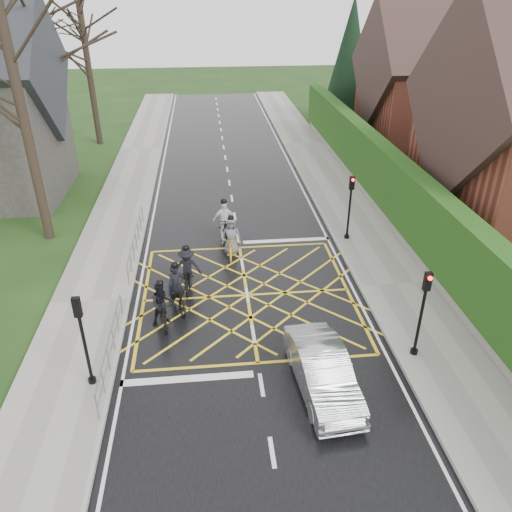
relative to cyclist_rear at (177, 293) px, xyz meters
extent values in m
plane|color=black|center=(2.67, 0.51, -0.62)|extent=(120.00, 120.00, 0.00)
cube|color=black|center=(2.67, 0.51, -0.61)|extent=(9.00, 80.00, 0.01)
cube|color=gray|center=(8.67, 0.51, -0.54)|extent=(3.00, 80.00, 0.15)
cube|color=gray|center=(-3.33, 0.51, -0.54)|extent=(3.00, 80.00, 0.15)
cube|color=slate|center=(10.42, 6.51, -0.27)|extent=(0.50, 38.00, 0.70)
cube|color=#153D10|center=(10.42, 6.51, 1.48)|extent=(0.90, 38.00, 2.80)
cube|color=brown|center=(17.42, 18.51, 2.38)|extent=(9.00, 8.00, 6.00)
cube|color=#34221F|center=(17.42, 18.51, 5.28)|extent=(9.80, 8.80, 8.80)
cube|color=brown|center=(20.12, 18.51, 7.88)|extent=(0.70, 0.70, 1.60)
cylinder|color=black|center=(13.42, 26.51, -0.02)|extent=(0.50, 0.50, 1.20)
cone|color=black|center=(13.42, 26.51, 4.38)|extent=(4.60, 4.60, 10.00)
cylinder|color=black|center=(-6.33, 6.51, 4.88)|extent=(0.44, 0.44, 11.00)
cylinder|color=black|center=(-7.33, 14.51, 5.38)|extent=(0.44, 0.44, 12.00)
cylinder|color=black|center=(-6.63, 22.51, 4.38)|extent=(0.44, 0.44, 10.00)
cylinder|color=slate|center=(-1.98, -2.99, 0.38)|extent=(0.05, 5.00, 0.05)
cylinder|color=slate|center=(-1.98, -2.99, -0.07)|extent=(0.04, 5.00, 0.04)
cylinder|color=slate|center=(-1.98, -5.49, -0.12)|extent=(0.04, 0.04, 1.00)
cylinder|color=slate|center=(-1.98, -0.49, -0.12)|extent=(0.04, 0.04, 1.00)
cylinder|color=slate|center=(-1.98, 4.51, 0.38)|extent=(0.05, 6.00, 0.05)
cylinder|color=slate|center=(-1.98, 4.51, -0.07)|extent=(0.04, 6.00, 0.04)
cylinder|color=slate|center=(-1.98, 1.51, -0.12)|extent=(0.04, 0.04, 1.00)
cylinder|color=slate|center=(-1.98, 7.51, -0.12)|extent=(0.04, 0.04, 1.00)
cylinder|color=black|center=(7.77, 4.71, 0.88)|extent=(0.10, 0.10, 3.00)
cylinder|color=black|center=(7.77, 4.71, -0.47)|extent=(0.24, 0.24, 0.30)
cube|color=black|center=(7.77, 4.71, 2.28)|extent=(0.22, 0.16, 0.62)
sphere|color=#FF0C0C|center=(7.77, 4.59, 2.46)|extent=(0.14, 0.14, 0.14)
cylinder|color=black|center=(7.77, -3.69, 0.88)|extent=(0.10, 0.10, 3.00)
cylinder|color=black|center=(7.77, -3.69, -0.47)|extent=(0.24, 0.24, 0.30)
cube|color=black|center=(7.77, -3.69, 2.28)|extent=(0.22, 0.16, 0.62)
sphere|color=#FF0C0C|center=(7.77, -3.81, 2.46)|extent=(0.14, 0.14, 0.14)
cylinder|color=black|center=(-2.43, -3.99, 0.88)|extent=(0.10, 0.10, 3.00)
cylinder|color=black|center=(-2.43, -3.99, -0.47)|extent=(0.24, 0.24, 0.30)
cube|color=black|center=(-2.43, -3.99, 2.28)|extent=(0.22, 0.16, 0.62)
sphere|color=#FF0C0C|center=(-2.43, -3.87, 2.46)|extent=(0.14, 0.14, 0.14)
imported|color=black|center=(0.00, -0.03, -0.10)|extent=(1.31, 2.08, 1.03)
imported|color=black|center=(0.00, 0.07, 0.26)|extent=(0.74, 0.61, 1.75)
sphere|color=black|center=(0.00, 0.07, 1.15)|extent=(0.27, 0.27, 0.27)
imported|color=black|center=(-0.47, -1.08, -0.08)|extent=(0.91, 1.88, 1.09)
imported|color=black|center=(-0.47, -0.98, 0.21)|extent=(0.93, 0.80, 1.66)
sphere|color=black|center=(-0.47, -0.98, 1.06)|extent=(0.26, 0.26, 0.26)
imported|color=black|center=(0.37, 1.27, -0.11)|extent=(0.69, 1.96, 1.03)
imported|color=black|center=(0.37, 1.37, 0.25)|extent=(1.13, 0.65, 1.74)
sphere|color=black|center=(0.37, 1.37, 1.14)|extent=(0.27, 0.27, 0.27)
imported|color=black|center=(2.04, 5.50, -0.01)|extent=(0.76, 2.06, 1.21)
imported|color=white|center=(2.04, 5.60, 0.31)|extent=(1.13, 0.55, 1.86)
sphere|color=black|center=(2.04, 5.60, 1.26)|extent=(0.29, 0.29, 0.29)
imported|color=gold|center=(2.27, 3.89, -0.11)|extent=(0.85, 2.01, 1.03)
imported|color=slate|center=(2.27, 3.99, 0.25)|extent=(0.90, 0.63, 1.74)
sphere|color=black|center=(2.27, 3.99, 1.14)|extent=(0.27, 0.27, 0.27)
imported|color=#ABADB2|center=(4.46, -4.82, 0.06)|extent=(1.78, 4.21, 1.35)
camera|label=1|loc=(1.34, -15.82, 10.18)|focal=35.00mm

